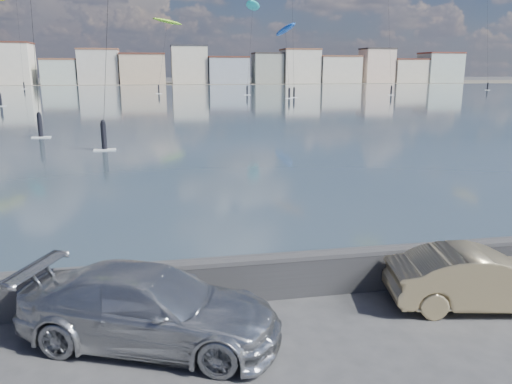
% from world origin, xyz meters
% --- Properties ---
extents(ground, '(700.00, 700.00, 0.00)m').
position_xyz_m(ground, '(0.00, 0.00, 0.00)').
color(ground, '#333335').
rests_on(ground, ground).
extents(bay_water, '(500.00, 177.00, 0.00)m').
position_xyz_m(bay_water, '(0.00, 91.50, 0.01)').
color(bay_water, '#2F4956').
rests_on(bay_water, ground).
extents(far_shore_strip, '(500.00, 60.00, 0.00)m').
position_xyz_m(far_shore_strip, '(0.00, 200.00, 0.01)').
color(far_shore_strip, '#4C473D').
rests_on(far_shore_strip, ground).
extents(seawall, '(400.00, 0.36, 1.08)m').
position_xyz_m(seawall, '(0.00, 2.70, 0.58)').
color(seawall, '#28282B').
rests_on(seawall, ground).
extents(far_buildings, '(240.79, 13.26, 14.60)m').
position_xyz_m(far_buildings, '(1.31, 186.00, 6.03)').
color(far_buildings, beige).
rests_on(far_buildings, ground).
extents(car_silver, '(5.42, 3.80, 1.46)m').
position_xyz_m(car_silver, '(-1.58, 1.26, 0.73)').
color(car_silver, '#B5B7BC').
rests_on(car_silver, ground).
extents(car_champagne, '(4.17, 2.13, 1.31)m').
position_xyz_m(car_champagne, '(5.51, 1.38, 0.66)').
color(car_champagne, tan).
rests_on(car_champagne, ground).
extents(kitesurfer_13, '(7.62, 19.75, 20.42)m').
position_xyz_m(kitesurfer_13, '(21.07, 110.64, 19.20)').
color(kitesurfer_13, '#19BFBF').
rests_on(kitesurfer_13, ground).
extents(kitesurfer_14, '(8.07, 16.43, 17.26)m').
position_xyz_m(kitesurfer_14, '(1.87, 118.83, 16.03)').
color(kitesurfer_14, '#8CD826').
rests_on(kitesurfer_14, ground).
extents(kitesurfer_18, '(3.94, 15.24, 14.53)m').
position_xyz_m(kitesurfer_18, '(24.07, 92.12, 12.74)').
color(kitesurfer_18, blue).
rests_on(kitesurfer_18, ground).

